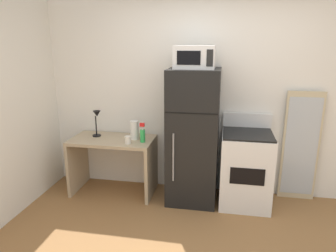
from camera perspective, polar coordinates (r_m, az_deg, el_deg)
wall_back_white at (r=4.04m, az=7.83°, el=5.71°), size 5.00×0.10×2.60m
desk at (r=4.14m, az=-10.14°, el=-5.39°), size 1.08×0.59×0.75m
desk_lamp at (r=4.13m, az=-13.08°, el=1.26°), size 0.14×0.12×0.35m
spray_bottle at (r=3.85m, az=-4.75°, el=-1.57°), size 0.06×0.06×0.25m
paper_towel_roll at (r=3.97m, az=-6.25°, el=-0.76°), size 0.11×0.11×0.24m
coffee_mug at (r=3.83m, az=-7.46°, el=-2.57°), size 0.08×0.08×0.09m
refrigerator at (r=3.80m, az=4.68°, el=-2.04°), size 0.61×0.62×1.67m
microwave at (r=3.61m, az=4.98°, el=12.62°), size 0.46×0.35×0.26m
oven_range at (r=3.92m, az=14.18°, el=-7.62°), size 0.60×0.61×1.10m
leaning_mirror at (r=4.19m, az=23.39°, el=-3.57°), size 0.44×0.03×1.40m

